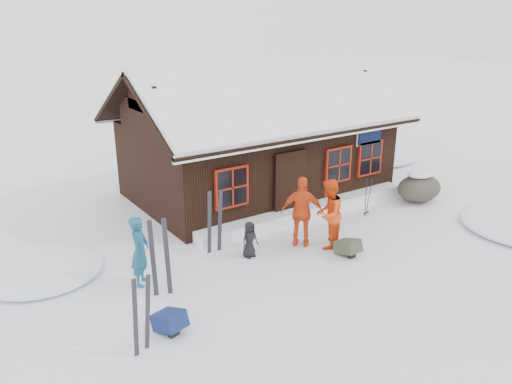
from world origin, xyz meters
TOP-DOWN VIEW (x-y plane):
  - ground at (0.00, 0.00)m, footprint 120.00×120.00m
  - mountain_hut at (1.50, 4.98)m, footprint 8.90×6.09m
  - snow_drift at (1.50, 2.25)m, footprint 7.60×0.60m
  - snow_mounds at (1.65, 1.86)m, footprint 20.60×13.20m
  - skier_teal at (-4.24, 1.21)m, footprint 0.67×0.71m
  - skier_orange_left at (0.50, 0.31)m, footprint 1.13×1.06m
  - skier_orange_right at (-0.01, 0.75)m, footprint 1.12×1.09m
  - skier_crouched at (-1.50, 0.97)m, footprint 0.49×0.34m
  - boulder at (5.32, 1.24)m, footprint 1.58×1.19m
  - ski_pair_left at (-5.15, -1.08)m, footprint 0.44×0.14m
  - ski_pair_mid at (-4.07, 0.52)m, footprint 0.43×0.15m
  - ski_pair_right at (-2.05, 1.72)m, footprint 0.44×0.13m
  - ski_poles at (2.98, 1.30)m, footprint 0.22×0.11m
  - backpack_blue at (-4.52, -0.82)m, footprint 0.59×0.69m
  - backpack_olive at (0.57, -0.36)m, footprint 0.47×0.61m

SIDE VIEW (x-z plane):
  - ground at x=0.00m, z-range 0.00..0.00m
  - snow_mounds at x=1.65m, z-range -0.24..0.24m
  - backpack_olive at x=0.57m, z-range 0.00..0.32m
  - backpack_blue at x=-4.52m, z-range 0.00..0.33m
  - snow_drift at x=1.50m, z-range 0.00..0.35m
  - skier_crouched at x=-1.50m, z-range 0.00..0.93m
  - boulder at x=5.32m, z-range 0.01..0.93m
  - ski_poles at x=2.98m, z-range -0.04..1.17m
  - ski_pair_left at x=-5.15m, z-range -0.05..1.47m
  - ski_pair_right at x=-2.05m, z-range -0.05..1.65m
  - skier_teal at x=-4.24m, z-range 0.00..1.62m
  - ski_pair_mid at x=-4.07m, z-range -0.05..1.76m
  - skier_orange_left at x=0.50m, z-range 0.00..1.84m
  - skier_orange_right at x=-0.01m, z-range 0.00..1.89m
  - mountain_hut at x=1.50m, z-range -0.63..3.79m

